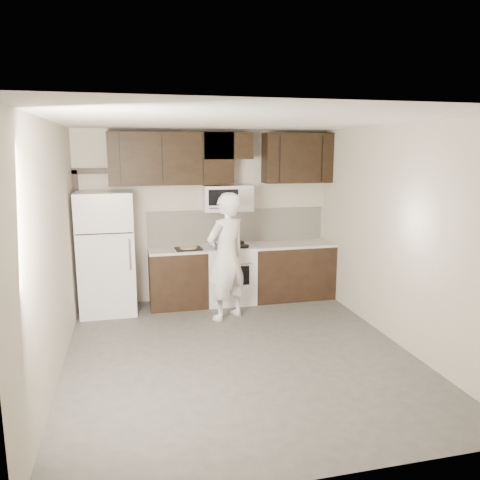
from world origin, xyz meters
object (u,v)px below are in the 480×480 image
object	(u,v)px
stove	(229,274)
refrigerator	(107,253)
person	(226,257)
microwave	(227,198)

from	to	relation	value
stove	refrigerator	bearing A→B (deg)	-178.49
stove	person	size ratio (longest dim) A/B	0.52
stove	microwave	bearing A→B (deg)	90.10
stove	person	bearing A→B (deg)	-105.14
microwave	person	size ratio (longest dim) A/B	0.42
refrigerator	microwave	bearing A→B (deg)	5.15
microwave	person	distance (m)	1.14
person	refrigerator	bearing A→B (deg)	-51.93
refrigerator	person	world-z (taller)	person
stove	microwave	distance (m)	1.20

